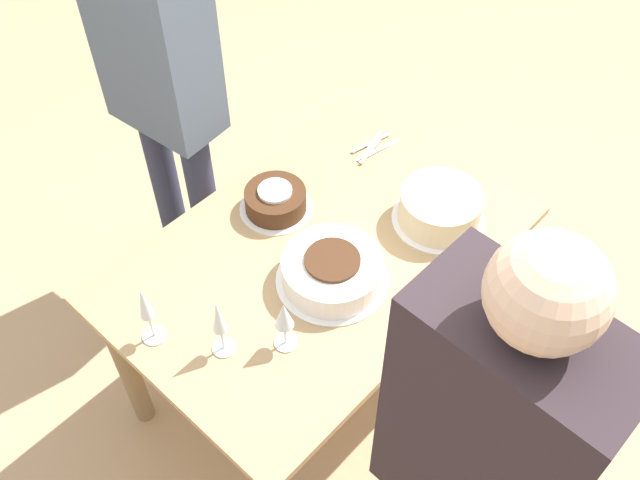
{
  "coord_description": "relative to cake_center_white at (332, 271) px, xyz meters",
  "views": [
    {
      "loc": [
        1.06,
        0.98,
        2.5
      ],
      "look_at": [
        0.0,
        0.0,
        0.81
      ],
      "focal_mm": 40.0,
      "sensor_mm": 36.0,
      "label": 1
    }
  ],
  "objects": [
    {
      "name": "fork_pile",
      "position": [
        -0.55,
        -0.29,
        -0.04
      ],
      "size": [
        0.2,
        0.1,
        0.01
      ],
      "color": "silver",
      "rests_on": "dining_table"
    },
    {
      "name": "wine_glass_far",
      "position": [
        0.39,
        -0.06,
        0.09
      ],
      "size": [
        0.07,
        0.07,
        0.22
      ],
      "color": "silver",
      "rests_on": "dining_table"
    },
    {
      "name": "wine_glass_near",
      "position": [
        0.5,
        -0.24,
        0.1
      ],
      "size": [
        0.07,
        0.07,
        0.22
      ],
      "color": "silver",
      "rests_on": "dining_table"
    },
    {
      "name": "person_cutting",
      "position": [
        -0.1,
        -0.88,
        0.23
      ],
      "size": [
        0.26,
        0.42,
        1.71
      ],
      "rotation": [
        0.0,
        0.0,
        1.66
      ],
      "color": "#2D334C",
      "rests_on": "ground_plane"
    },
    {
      "name": "dining_table",
      "position": [
        -0.06,
        -0.11,
        -0.17
      ],
      "size": [
        1.32,
        0.88,
        0.76
      ],
      "color": "tan",
      "rests_on": "ground_plane"
    },
    {
      "name": "cake_back_decorated",
      "position": [
        -0.42,
        0.09,
        0.01
      ],
      "size": [
        0.31,
        0.31,
        0.12
      ],
      "color": "white",
      "rests_on": "dining_table"
    },
    {
      "name": "person_watching",
      "position": [
        0.31,
        0.7,
        0.25
      ],
      "size": [
        0.23,
        0.4,
        1.74
      ],
      "rotation": [
        0.0,
        0.0,
        -1.59
      ],
      "color": "#4C4238",
      "rests_on": "ground_plane"
    },
    {
      "name": "wine_glass_extra",
      "position": [
        0.26,
        0.05,
        0.08
      ],
      "size": [
        0.07,
        0.07,
        0.19
      ],
      "color": "silver",
      "rests_on": "dining_table"
    },
    {
      "name": "cake_front_chocolate",
      "position": [
        -0.1,
        -0.34,
        -0.01
      ],
      "size": [
        0.24,
        0.24,
        0.09
      ],
      "color": "white",
      "rests_on": "dining_table"
    },
    {
      "name": "cake_center_white",
      "position": [
        0.0,
        0.0,
        0.0
      ],
      "size": [
        0.35,
        0.35,
        0.1
      ],
      "color": "white",
      "rests_on": "dining_table"
    },
    {
      "name": "ground_plane",
      "position": [
        -0.06,
        -0.11,
        -0.81
      ],
      "size": [
        12.0,
        12.0,
        0.0
      ],
      "primitive_type": "plane",
      "color": "tan"
    }
  ]
}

